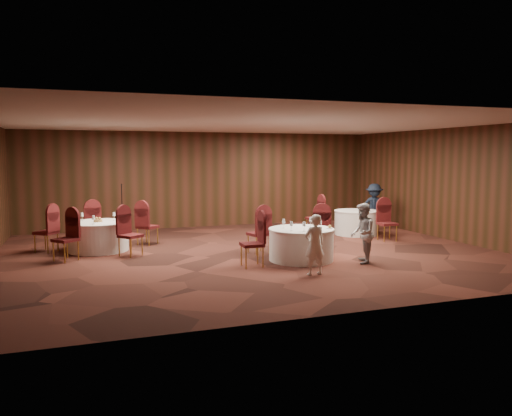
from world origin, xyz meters
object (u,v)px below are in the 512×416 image
object	(u,v)px
table_left	(98,236)
mic_stand	(122,220)
woman_a	(315,245)
table_main	(301,244)
woman_b	(362,233)
man_c	(374,207)
table_right	(356,222)

from	to	relation	value
table_left	mic_stand	size ratio (longest dim) A/B	0.97
table_left	woman_a	xyz separation A→B (m)	(4.04, -4.17, 0.24)
table_main	woman_b	size ratio (longest dim) A/B	1.11
table_left	man_c	xyz separation A→B (m)	(8.61, 0.80, 0.38)
table_main	woman_b	bearing A→B (deg)	-33.36
table_main	table_right	bearing A→B (deg)	42.45
table_left	woman_b	xyz separation A→B (m)	(5.54, -3.53, 0.30)
mic_stand	man_c	bearing A→B (deg)	-11.98
table_main	mic_stand	size ratio (longest dim) A/B	0.96
table_left	woman_a	size ratio (longest dim) A/B	1.23
table_left	mic_stand	xyz separation A→B (m)	(0.79, 2.46, 0.08)
woman_a	table_right	bearing A→B (deg)	-133.41
table_main	man_c	xyz separation A→B (m)	(4.23, 3.57, 0.38)
mic_stand	table_right	bearing A→B (deg)	-18.91
woman_a	table_left	bearing A→B (deg)	-50.03
woman_b	man_c	distance (m)	5.31
table_left	table_right	distance (m)	7.56
mic_stand	man_c	xyz separation A→B (m)	(7.83, -1.66, 0.30)
table_right	woman_a	size ratio (longest dim) A/B	1.08
mic_stand	woman_b	distance (m)	7.65
woman_a	woman_b	world-z (taller)	woman_b
woman_b	man_c	xyz separation A→B (m)	(3.08, 4.33, 0.07)
man_c	table_main	bearing A→B (deg)	-112.66
table_right	table_left	bearing A→B (deg)	-178.96
man_c	mic_stand	bearing A→B (deg)	-164.81
table_main	man_c	distance (m)	5.55
mic_stand	man_c	world-z (taller)	mic_stand
table_main	mic_stand	xyz separation A→B (m)	(-3.60, 5.23, 0.08)
table_right	man_c	distance (m)	1.30
table_left	man_c	bearing A→B (deg)	5.30
table_main	man_c	world-z (taller)	man_c
table_right	woman_a	bearing A→B (deg)	-129.28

